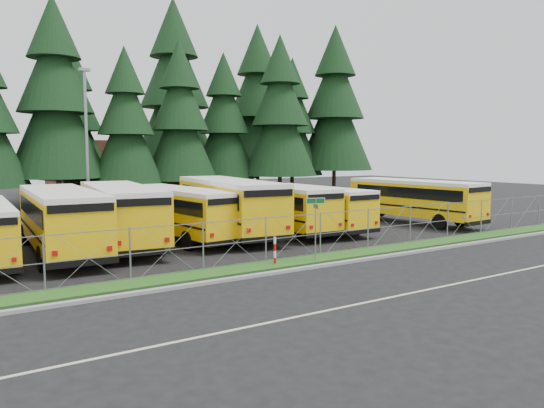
# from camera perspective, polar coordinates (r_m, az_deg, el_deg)

# --- Properties ---
(ground) EXTENTS (120.00, 120.00, 0.00)m
(ground) POSITION_cam_1_polar(r_m,az_deg,el_deg) (26.33, 5.57, -4.90)
(ground) COLOR black
(ground) RESTS_ON ground
(curb) EXTENTS (50.00, 0.25, 0.12)m
(curb) POSITION_cam_1_polar(r_m,az_deg,el_deg) (24.02, 10.20, -5.84)
(curb) COLOR gray
(curb) RESTS_ON ground
(grass_verge) EXTENTS (50.00, 1.40, 0.06)m
(grass_verge) POSITION_cam_1_polar(r_m,az_deg,el_deg) (25.05, 8.00, -5.40)
(grass_verge) COLOR #1F4B15
(grass_verge) RESTS_ON ground
(road_lane_line) EXTENTS (50.00, 0.12, 0.01)m
(road_lane_line) POSITION_cam_1_polar(r_m,az_deg,el_deg) (20.82, 19.54, -8.01)
(road_lane_line) COLOR beige
(road_lane_line) RESTS_ON ground
(chainlink_fence) EXTENTS (44.00, 0.10, 2.00)m
(chainlink_fence) POSITION_cam_1_polar(r_m,az_deg,el_deg) (25.40, 7.00, -3.01)
(chainlink_fence) COLOR gray
(chainlink_fence) RESTS_ON ground
(brick_building) EXTENTS (22.00, 10.00, 6.00)m
(brick_building) POSITION_cam_1_polar(r_m,az_deg,el_deg) (64.20, -12.79, 3.89)
(brick_building) COLOR brown
(brick_building) RESTS_ON ground
(bus_1) EXTENTS (3.35, 11.80, 3.06)m
(bus_1) POSITION_cam_1_polar(r_m,az_deg,el_deg) (26.66, -21.80, -1.82)
(bus_1) COLOR yellow
(bus_1) RESTS_ON ground
(bus_2) EXTENTS (4.17, 12.06, 3.10)m
(bus_2) POSITION_cam_1_polar(r_m,az_deg,el_deg) (28.11, -16.10, -1.23)
(bus_2) COLOR yellow
(bus_2) RESTS_ON ground
(bus_3) EXTENTS (3.63, 11.07, 2.85)m
(bus_3) POSITION_cam_1_polar(r_m,az_deg,el_deg) (29.31, -10.16, -1.07)
(bus_3) COLOR yellow
(bus_3) RESTS_ON ground
(bus_4) EXTENTS (4.41, 12.57, 3.23)m
(bus_4) POSITION_cam_1_polar(r_m,az_deg,el_deg) (30.62, -4.92, -0.36)
(bus_4) COLOR yellow
(bus_4) RESTS_ON ground
(bus_5) EXTENTS (3.01, 10.96, 2.85)m
(bus_5) POSITION_cam_1_polar(r_m,az_deg,el_deg) (31.71, 0.46, -0.48)
(bus_5) COLOR yellow
(bus_5) RESTS_ON ground
(bus_6) EXTENTS (2.54, 10.24, 2.68)m
(bus_6) POSITION_cam_1_polar(r_m,az_deg,el_deg) (32.61, 4.23, -0.47)
(bus_6) COLOR yellow
(bus_6) RESTS_ON ground
(bus_east) EXTENTS (3.50, 11.30, 2.92)m
(bus_east) POSITION_cam_1_polar(r_m,az_deg,el_deg) (36.94, 14.60, 0.26)
(bus_east) COLOR yellow
(bus_east) RESTS_ON ground
(street_sign) EXTENTS (0.80, 0.53, 2.81)m
(street_sign) POSITION_cam_1_polar(r_m,az_deg,el_deg) (23.14, 4.72, -1.25)
(street_sign) COLOR gray
(street_sign) RESTS_ON ground
(striped_bollard) EXTENTS (0.11, 0.11, 1.20)m
(striped_bollard) POSITION_cam_1_polar(r_m,az_deg,el_deg) (22.65, 0.31, -5.05)
(striped_bollard) COLOR #B20C0C
(striped_bollard) RESTS_ON ground
(light_standard) EXTENTS (0.70, 0.35, 10.14)m
(light_standard) POSITION_cam_1_polar(r_m,az_deg,el_deg) (36.68, -19.31, 6.42)
(light_standard) COLOR gray
(light_standard) RESTS_ON ground
(conifer_3) EXTENTS (8.06, 8.06, 17.82)m
(conifer_3) POSITION_cam_1_polar(r_m,az_deg,el_deg) (48.64, -22.24, 10.07)
(conifer_3) COLOR black
(conifer_3) RESTS_ON ground
(conifer_4) EXTENTS (6.28, 6.28, 13.89)m
(conifer_4) POSITION_cam_1_polar(r_m,az_deg,el_deg) (48.14, -15.44, 7.99)
(conifer_4) COLOR black
(conifer_4) RESTS_ON ground
(conifer_5) EXTENTS (6.78, 6.78, 14.99)m
(conifer_5) POSITION_cam_1_polar(r_m,az_deg,el_deg) (49.95, -9.86, 8.65)
(conifer_5) COLOR black
(conifer_5) RESTS_ON ground
(conifer_6) EXTENTS (6.63, 6.63, 14.67)m
(conifer_6) POSITION_cam_1_polar(r_m,az_deg,el_deg) (53.89, -5.19, 8.31)
(conifer_6) COLOR black
(conifer_6) RESTS_ON ground
(conifer_7) EXTENTS (7.41, 7.41, 16.39)m
(conifer_7) POSITION_cam_1_polar(r_m,az_deg,el_deg) (53.71, 0.86, 9.26)
(conifer_7) COLOR black
(conifer_7) RESTS_ON ground
(conifer_8) EXTENTS (6.83, 6.83, 15.11)m
(conifer_8) POSITION_cam_1_polar(r_m,az_deg,el_deg) (59.39, 2.19, 8.29)
(conifer_8) COLOR black
(conifer_8) RESTS_ON ground
(conifer_9) EXTENTS (8.52, 8.52, 18.83)m
(conifer_9) POSITION_cam_1_polar(r_m,az_deg,el_deg) (60.78, 6.76, 9.95)
(conifer_9) COLOR black
(conifer_9) RESTS_ON ground
(conifer_11) EXTENTS (6.79, 6.79, 15.02)m
(conifer_11) POSITION_cam_1_polar(r_m,az_deg,el_deg) (54.01, -20.57, 8.16)
(conifer_11) COLOR black
(conifer_11) RESTS_ON ground
(conifer_12) EXTENTS (9.53, 9.53, 21.07)m
(conifer_12) POSITION_cam_1_polar(r_m,az_deg,el_deg) (58.74, -10.43, 11.15)
(conifer_12) COLOR black
(conifer_12) RESTS_ON ground
(conifer_13) EXTENTS (8.71, 8.71, 19.26)m
(conifer_13) POSITION_cam_1_polar(r_m,az_deg,el_deg) (61.83, -1.56, 10.11)
(conifer_13) COLOR black
(conifer_13) RESTS_ON ground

